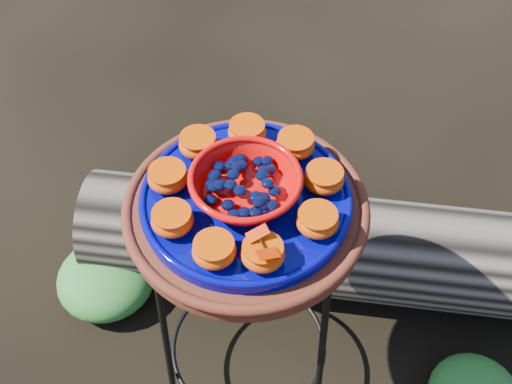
# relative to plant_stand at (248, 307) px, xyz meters

# --- Properties ---
(ground) EXTENTS (60.00, 60.00, 0.00)m
(ground) POSITION_rel_plant_stand_xyz_m (0.00, 0.00, -0.35)
(ground) COLOR black
(plant_stand) EXTENTS (0.44, 0.44, 0.70)m
(plant_stand) POSITION_rel_plant_stand_xyz_m (0.00, 0.00, 0.00)
(plant_stand) COLOR black
(plant_stand) RESTS_ON ground
(terracotta_saucer) EXTENTS (0.47, 0.47, 0.04)m
(terracotta_saucer) POSITION_rel_plant_stand_xyz_m (0.00, 0.00, 0.37)
(terracotta_saucer) COLOR #511B12
(terracotta_saucer) RESTS_ON plant_stand
(cobalt_plate) EXTENTS (0.40, 0.40, 0.03)m
(cobalt_plate) POSITION_rel_plant_stand_xyz_m (0.00, 0.00, 0.40)
(cobalt_plate) COLOR #000663
(cobalt_plate) RESTS_ON terracotta_saucer
(red_bowl) EXTENTS (0.20, 0.20, 0.06)m
(red_bowl) POSITION_rel_plant_stand_xyz_m (0.00, 0.00, 0.44)
(red_bowl) COLOR red
(red_bowl) RESTS_ON cobalt_plate
(glass_gems) EXTENTS (0.16, 0.16, 0.03)m
(glass_gems) POSITION_rel_plant_stand_xyz_m (0.00, 0.00, 0.48)
(glass_gems) COLOR black
(glass_gems) RESTS_ON red_bowl
(orange_half_0) EXTENTS (0.08, 0.08, 0.04)m
(orange_half_0) POSITION_rel_plant_stand_xyz_m (0.05, -0.14, 0.44)
(orange_half_0) COLOR #A9360A
(orange_half_0) RESTS_ON cobalt_plate
(orange_half_1) EXTENTS (0.08, 0.08, 0.04)m
(orange_half_1) POSITION_rel_plant_stand_xyz_m (0.14, -0.06, 0.44)
(orange_half_1) COLOR #A9360A
(orange_half_1) RESTS_ON cobalt_plate
(orange_half_2) EXTENTS (0.08, 0.08, 0.04)m
(orange_half_2) POSITION_rel_plant_stand_xyz_m (0.15, 0.04, 0.44)
(orange_half_2) COLOR #A9360A
(orange_half_2) RESTS_ON cobalt_plate
(orange_half_3) EXTENTS (0.08, 0.08, 0.04)m
(orange_half_3) POSITION_rel_plant_stand_xyz_m (0.09, 0.12, 0.44)
(orange_half_3) COLOR #A9360A
(orange_half_3) RESTS_ON cobalt_plate
(orange_half_4) EXTENTS (0.08, 0.08, 0.04)m
(orange_half_4) POSITION_rel_plant_stand_xyz_m (-0.01, 0.15, 0.44)
(orange_half_4) COLOR #A9360A
(orange_half_4) RESTS_ON cobalt_plate
(orange_half_5) EXTENTS (0.08, 0.08, 0.04)m
(orange_half_5) POSITION_rel_plant_stand_xyz_m (-0.11, 0.11, 0.44)
(orange_half_5) COLOR #A9360A
(orange_half_5) RESTS_ON cobalt_plate
(orange_half_6) EXTENTS (0.08, 0.08, 0.04)m
(orange_half_6) POSITION_rel_plant_stand_xyz_m (-0.15, 0.01, 0.44)
(orange_half_6) COLOR #A9360A
(orange_half_6) RESTS_ON cobalt_plate
(orange_half_7) EXTENTS (0.08, 0.08, 0.04)m
(orange_half_7) POSITION_rel_plant_stand_xyz_m (-0.12, -0.09, 0.44)
(orange_half_7) COLOR #A9360A
(orange_half_7) RESTS_ON cobalt_plate
(orange_half_8) EXTENTS (0.08, 0.08, 0.04)m
(orange_half_8) POSITION_rel_plant_stand_xyz_m (-0.04, -0.15, 0.44)
(orange_half_8) COLOR #A9360A
(orange_half_8) RESTS_ON cobalt_plate
(butterfly) EXTENTS (0.10, 0.09, 0.01)m
(butterfly) POSITION_rel_plant_stand_xyz_m (0.05, -0.14, 0.47)
(butterfly) COLOR red
(butterfly) RESTS_ON orange_half_0
(driftwood_log) EXTENTS (1.65, 0.49, 0.31)m
(driftwood_log) POSITION_rel_plant_stand_xyz_m (0.30, 0.34, -0.20)
(driftwood_log) COLOR black
(driftwood_log) RESTS_ON ground
(foliage_left) EXTENTS (0.29, 0.29, 0.15)m
(foliage_left) POSITION_rel_plant_stand_xyz_m (-0.45, 0.21, -0.28)
(foliage_left) COLOR #276F2B
(foliage_left) RESTS_ON ground
(foliage_back) EXTENTS (0.33, 0.33, 0.16)m
(foliage_back) POSITION_rel_plant_stand_xyz_m (-0.08, 0.54, -0.27)
(foliage_back) COLOR #276F2B
(foliage_back) RESTS_ON ground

